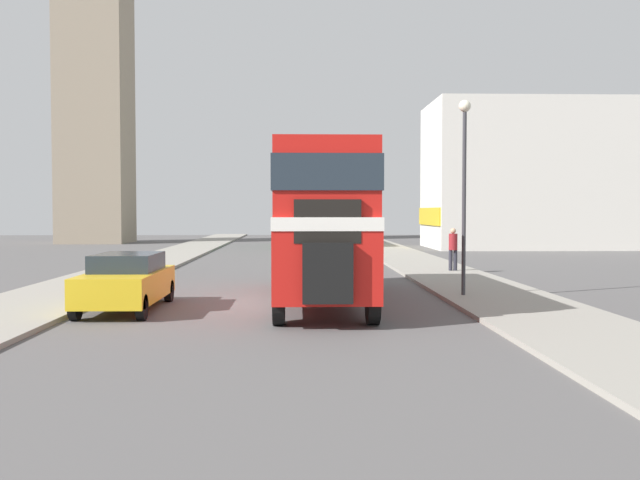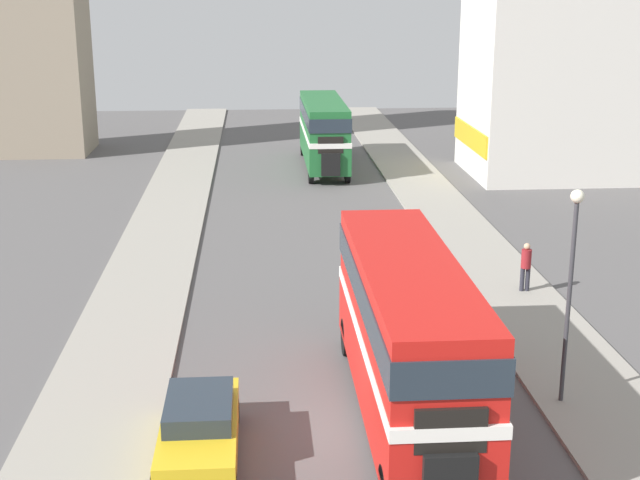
% 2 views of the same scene
% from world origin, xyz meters
% --- Properties ---
extents(ground_plane, '(120.00, 120.00, 0.00)m').
position_xyz_m(ground_plane, '(0.00, 0.00, 0.00)').
color(ground_plane, '#565454').
extents(sidewalk_right, '(3.50, 120.00, 0.12)m').
position_xyz_m(sidewalk_right, '(6.75, 0.00, 0.06)').
color(sidewalk_right, gray).
rests_on(sidewalk_right, ground_plane).
extents(sidewalk_left, '(3.50, 120.00, 0.12)m').
position_xyz_m(sidewalk_left, '(-6.75, 0.00, 0.06)').
color(sidewalk_left, gray).
rests_on(sidewalk_left, ground_plane).
extents(double_decker_bus, '(2.49, 10.81, 4.33)m').
position_xyz_m(double_decker_bus, '(1.33, 0.60, 2.59)').
color(double_decker_bus, red).
rests_on(double_decker_bus, ground_plane).
extents(bus_distant, '(2.39, 10.75, 4.16)m').
position_xyz_m(bus_distant, '(1.70, 33.49, 2.49)').
color(bus_distant, '#1E602D').
rests_on(bus_distant, ground_plane).
extents(car_parked_near, '(1.80, 4.54, 1.51)m').
position_xyz_m(car_parked_near, '(-3.90, -1.07, 0.78)').
color(car_parked_near, gold).
rests_on(car_parked_near, ground_plane).
extents(pedestrian_walking, '(0.37, 0.37, 1.82)m').
position_xyz_m(pedestrian_walking, '(7.31, 9.91, 1.15)').
color(pedestrian_walking, '#282833').
rests_on(pedestrian_walking, sidewalk_right).
extents(street_lamp, '(0.36, 0.36, 5.86)m').
position_xyz_m(street_lamp, '(5.69, 1.08, 3.96)').
color(street_lamp, '#38383D').
rests_on(street_lamp, sidewalk_right).
extents(church_tower, '(5.72, 5.72, 36.29)m').
position_xyz_m(church_tower, '(-16.24, 40.20, 18.52)').
color(church_tower, gray).
rests_on(church_tower, ground_plane).
extents(shop_building_block, '(14.52, 8.19, 10.41)m').
position_xyz_m(shop_building_block, '(17.40, 30.77, 5.20)').
color(shop_building_block, silver).
rests_on(shop_building_block, ground_plane).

